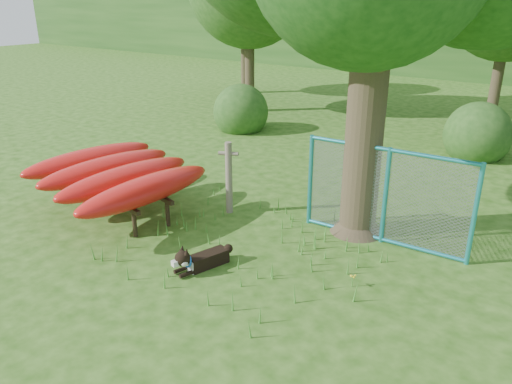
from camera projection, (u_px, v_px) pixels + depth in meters
The scene contains 9 objects.
ground at pixel (203, 268), 8.13m from camera, with size 80.00×80.00×0.00m, color #234E0F.
wooden_post at pixel (229, 176), 9.95m from camera, with size 0.40×0.24×1.48m.
kayak_rack at pixel (116, 173), 10.04m from camera, with size 3.36×3.60×1.05m.
husky_dog at pixel (199, 259), 8.05m from camera, with size 0.51×1.06×0.49m.
fence_section at pixel (385, 196), 8.69m from camera, with size 3.02×0.22×2.94m.
wildflower_clump at pixel (353, 277), 7.56m from camera, with size 0.10×0.09×0.21m.
bg_tree_f at pixel (244, 6), 21.47m from camera, with size 3.60×3.60×5.55m.
shrub_left at pixel (241, 130), 16.51m from camera, with size 1.80×1.80×1.80m, color #224D19.
shrub_mid at pixel (474, 156), 13.81m from camera, with size 1.80×1.80×1.80m, color #224D19.
Camera 1 is at (4.88, -5.24, 4.14)m, focal length 35.00 mm.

